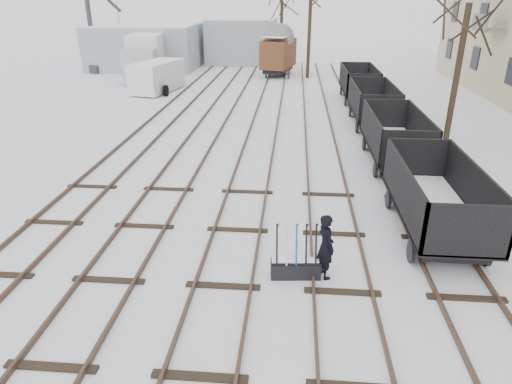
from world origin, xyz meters
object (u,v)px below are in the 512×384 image
(panel_van, at_px, (157,76))
(crane, at_px, (94,47))
(freight_wagon_a, at_px, (434,208))
(box_van_wagon, at_px, (279,53))
(worker, at_px, (326,246))
(lorry, at_px, (146,56))
(ground_frame, at_px, (296,267))

(panel_van, height_order, crane, crane)
(freight_wagon_a, bearing_deg, box_van_wagon, 101.55)
(worker, relative_size, panel_van, 0.33)
(lorry, relative_size, panel_van, 1.54)
(ground_frame, xyz_separation_m, crane, (-18.83, 32.36, 1.99))
(ground_frame, xyz_separation_m, worker, (0.75, 0.10, 0.61))
(worker, height_order, lorry, lorry)
(worker, distance_m, box_van_wagon, 31.73)
(crane, bearing_deg, lorry, -5.52)
(crane, bearing_deg, ground_frame, -37.79)
(ground_frame, relative_size, freight_wagon_a, 0.27)
(freight_wagon_a, xyz_separation_m, crane, (-23.00, 29.61, 1.42))
(ground_frame, bearing_deg, box_van_wagon, 88.05)
(freight_wagon_a, bearing_deg, lorry, 122.89)
(freight_wagon_a, relative_size, panel_van, 1.02)
(panel_van, bearing_deg, lorry, 127.05)
(ground_frame, xyz_separation_m, lorry, (-13.02, 29.33, 1.59))
(box_van_wagon, relative_size, lorry, 0.60)
(box_van_wagon, relative_size, crane, 0.57)
(worker, xyz_separation_m, freight_wagon_a, (3.42, 2.64, -0.04))
(ground_frame, bearing_deg, panel_van, 108.73)
(worker, height_order, crane, crane)
(crane, bearing_deg, panel_van, -23.94)
(freight_wagon_a, xyz_separation_m, box_van_wagon, (-5.92, 28.97, 1.15))
(freight_wagon_a, distance_m, crane, 37.52)
(box_van_wagon, bearing_deg, crane, -168.74)
(ground_frame, bearing_deg, crane, 115.10)
(ground_frame, bearing_deg, freight_wagon_a, 28.20)
(freight_wagon_a, distance_m, lorry, 31.68)
(ground_frame, xyz_separation_m, panel_van, (-10.47, 23.72, 0.86))
(worker, relative_size, box_van_wagon, 0.36)
(box_van_wagon, bearing_deg, panel_van, -124.11)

